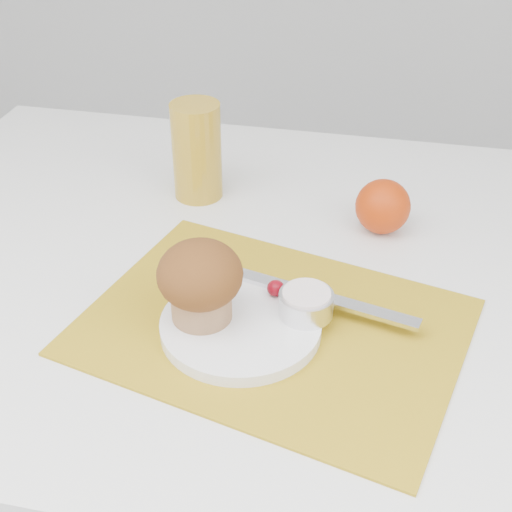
% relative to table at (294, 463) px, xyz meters
% --- Properties ---
extents(table, '(1.20, 0.80, 0.75)m').
position_rel_table_xyz_m(table, '(0.00, 0.00, 0.00)').
color(table, white).
rests_on(table, ground).
extents(placemat, '(0.47, 0.39, 0.00)m').
position_rel_table_xyz_m(placemat, '(-0.01, -0.12, 0.38)').
color(placemat, '#B89119').
rests_on(placemat, table).
extents(plate, '(0.19, 0.19, 0.01)m').
position_rel_table_xyz_m(plate, '(-0.05, -0.14, 0.39)').
color(plate, white).
rests_on(plate, placemat).
extents(ramekin, '(0.06, 0.06, 0.03)m').
position_rel_table_xyz_m(ramekin, '(0.02, -0.11, 0.41)').
color(ramekin, silver).
rests_on(ramekin, plate).
extents(cream, '(0.06, 0.06, 0.01)m').
position_rel_table_xyz_m(cream, '(0.02, -0.11, 0.42)').
color(cream, white).
rests_on(cream, ramekin).
extents(raspberry_near, '(0.02, 0.02, 0.02)m').
position_rel_table_xyz_m(raspberry_near, '(-0.02, -0.09, 0.40)').
color(raspberry_near, '#54020A').
rests_on(raspberry_near, plate).
extents(raspberry_far, '(0.02, 0.02, 0.02)m').
position_rel_table_xyz_m(raspberry_far, '(0.00, -0.10, 0.40)').
color(raspberry_far, '#5A0210').
rests_on(raspberry_far, plate).
extents(butter_knife, '(0.22, 0.07, 0.01)m').
position_rel_table_xyz_m(butter_knife, '(0.04, -0.09, 0.40)').
color(butter_knife, silver).
rests_on(butter_knife, plate).
extents(orange, '(0.07, 0.07, 0.07)m').
position_rel_table_xyz_m(orange, '(0.09, 0.11, 0.41)').
color(orange, '#C03606').
rests_on(orange, table).
extents(juice_glass, '(0.09, 0.09, 0.14)m').
position_rel_table_xyz_m(juice_glass, '(-0.18, 0.15, 0.45)').
color(juice_glass, '#BA9223').
rests_on(juice_glass, table).
extents(muffin, '(0.09, 0.09, 0.09)m').
position_rel_table_xyz_m(muffin, '(-0.09, -0.14, 0.44)').
color(muffin, '#AD7D53').
rests_on(muffin, plate).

